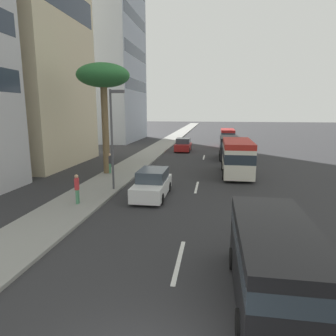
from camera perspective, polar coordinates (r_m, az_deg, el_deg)
ground_plane at (r=36.39m, az=6.98°, el=2.58°), size 198.00×198.00×0.00m
sidewalk_right at (r=37.17m, az=-3.21°, el=2.95°), size 162.00×3.13×0.15m
lane_stripe_near at (r=11.23m, az=2.08°, el=-17.26°), size 3.20×0.16×0.01m
lane_stripe_mid at (r=21.02m, az=5.48°, el=-3.64°), size 3.20×0.16×0.01m
lane_stripe_far at (r=34.10m, az=6.85°, el=2.03°), size 3.20×0.16×0.01m
minibus_lead at (r=25.07m, az=13.04°, el=2.19°), size 6.27×2.39×2.87m
van_second at (r=45.01m, az=11.25°, el=5.91°), size 5.33×2.05×2.49m
car_third at (r=38.89m, az=2.91°, el=4.37°), size 4.03×1.93×1.67m
van_fourth at (r=33.36m, az=11.58°, el=4.09°), size 5.16×2.10×2.43m
car_fifth at (r=18.57m, az=-2.99°, el=-3.07°), size 4.50×1.87×1.69m
van_sixth at (r=9.12m, az=19.64°, el=-15.89°), size 5.38×2.22×2.25m
pedestrian_near_lamp at (r=17.40m, az=-16.95°, el=-3.60°), size 0.37×0.31×1.67m
pedestrian_mid_block at (r=25.13m, az=-11.03°, el=1.09°), size 0.33×0.38×1.65m
palm_tree at (r=24.98m, az=-12.22°, el=16.30°), size 4.14×4.14×8.75m
street_lamp at (r=19.61m, az=-10.39°, el=7.45°), size 0.24×0.97×6.44m
office_tower_far at (r=55.92m, az=-12.42°, el=24.48°), size 14.60×11.49×37.00m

